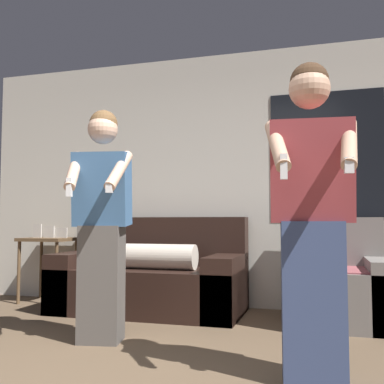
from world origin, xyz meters
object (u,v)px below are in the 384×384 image
Objects in this scene: person_right at (312,216)px; side_table at (49,247)px; couch at (151,278)px; armchair at (336,287)px; person_left at (102,221)px.

side_table is at bearing 148.22° from person_right.
person_right reaches higher than couch.
person_right is at bearing -45.33° from couch.
armchair is 0.52× the size of person_right.
couch is 2.13× the size of side_table.
person_left is (-1.69, -1.15, 0.58)m from armchair.
person_left is (1.36, -1.35, 0.28)m from side_table.
person_right is (-0.16, -1.58, 0.60)m from armchair.
person_left is at bearing -86.79° from couch.
person_left is at bearing 164.13° from person_right.
side_table is at bearing 135.09° from person_left.
armchair is at bearing -1.03° from couch.
person_right is (1.59, -1.61, 0.59)m from couch.
side_table is 1.94m from person_left.
couch reaches higher than side_table.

